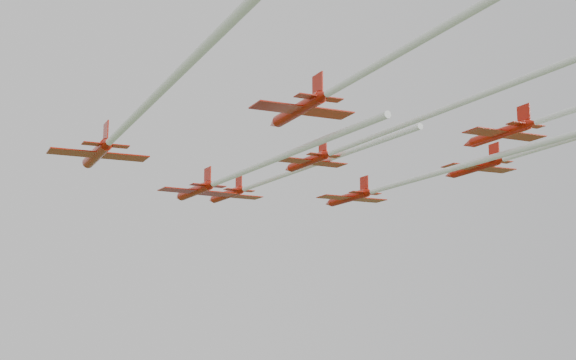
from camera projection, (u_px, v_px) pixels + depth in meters
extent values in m
cylinder|color=#B61607|center=(227.00, 195.00, 114.78)|extent=(4.10, 9.01, 1.18)
cone|color=#B61607|center=(212.00, 200.00, 119.55)|extent=(1.75, 2.21, 1.18)
cone|color=#B61607|center=(242.00, 189.00, 110.28)|extent=(1.44, 1.57, 1.07)
ellipsoid|color=black|center=(221.00, 194.00, 116.71)|extent=(0.76, 1.11, 0.34)
cube|color=#B61607|center=(229.00, 196.00, 113.98)|extent=(9.84, 5.73, 0.11)
cube|color=#B61607|center=(239.00, 190.00, 111.16)|extent=(4.48, 2.62, 0.09)
cube|color=#B61607|center=(239.00, 182.00, 111.56)|extent=(0.73, 1.86, 2.15)
cylinder|color=silver|center=(316.00, 163.00, 92.90)|extent=(13.38, 37.08, 0.64)
cylinder|color=#B61607|center=(195.00, 191.00, 98.60)|extent=(4.06, 8.91, 1.17)
cone|color=#B61607|center=(179.00, 197.00, 103.32)|extent=(1.73, 2.19, 1.17)
cone|color=#B61607|center=(211.00, 184.00, 94.15)|extent=(1.42, 1.55, 1.06)
ellipsoid|color=black|center=(189.00, 190.00, 100.51)|extent=(0.75, 1.10, 0.34)
cube|color=#B61607|center=(197.00, 192.00, 97.81)|extent=(9.73, 5.67, 0.11)
cube|color=#B61607|center=(208.00, 186.00, 95.02)|extent=(4.43, 2.60, 0.08)
cube|color=#B61607|center=(207.00, 176.00, 95.42)|extent=(0.73, 1.84, 2.12)
cylinder|color=silver|center=(284.00, 156.00, 78.55)|extent=(12.06, 33.20, 0.64)
cylinder|color=#B61607|center=(349.00, 198.00, 105.93)|extent=(3.74, 8.87, 1.15)
cone|color=#B61607|center=(329.00, 203.00, 110.68)|extent=(1.66, 2.15, 1.15)
cone|color=#B61607|center=(369.00, 192.00, 101.45)|extent=(1.38, 1.51, 1.05)
ellipsoid|color=black|center=(341.00, 197.00, 107.85)|extent=(0.72, 1.08, 0.34)
cube|color=#B61607|center=(352.00, 199.00, 105.14)|extent=(9.63, 5.34, 0.10)
cube|color=#B61607|center=(365.00, 193.00, 102.33)|extent=(4.38, 2.44, 0.08)
cube|color=#B61607|center=(364.00, 184.00, 102.73)|extent=(0.66, 1.84, 2.10)
cylinder|color=silver|center=(487.00, 159.00, 81.68)|extent=(13.55, 42.03, 0.63)
cylinder|color=#B61607|center=(97.00, 154.00, 79.36)|extent=(3.55, 9.24, 1.20)
cone|color=#B61607|center=(86.00, 164.00, 84.37)|extent=(1.66, 2.20, 1.20)
cone|color=#B61607|center=(108.00, 143.00, 74.64)|extent=(1.39, 1.54, 1.09)
ellipsoid|color=black|center=(93.00, 154.00, 81.39)|extent=(0.71, 1.12, 0.35)
cube|color=#B61607|center=(98.00, 155.00, 78.53)|extent=(9.97, 5.21, 0.11)
cube|color=#B61607|center=(106.00, 145.00, 75.56)|extent=(4.54, 2.39, 0.09)
cube|color=#B61607|center=(106.00, 133.00, 75.98)|extent=(0.61, 1.92, 2.17)
cylinder|color=silver|center=(173.00, 78.00, 55.41)|extent=(11.44, 40.48, 0.65)
cylinder|color=#B61607|center=(308.00, 161.00, 90.81)|extent=(3.42, 7.89, 1.03)
cone|color=#B61607|center=(288.00, 169.00, 95.02)|extent=(1.50, 1.92, 1.03)
cone|color=#B61607|center=(328.00, 154.00, 86.84)|extent=(1.24, 1.36, 0.94)
ellipsoid|color=black|center=(300.00, 161.00, 92.51)|extent=(0.65, 0.97, 0.30)
cube|color=#B61607|center=(311.00, 162.00, 90.11)|extent=(8.59, 4.84, 0.09)
cube|color=#B61607|center=(324.00, 155.00, 87.62)|extent=(3.91, 2.22, 0.07)
cube|color=#B61607|center=(323.00, 146.00, 87.97)|extent=(0.61, 1.63, 1.87)
cylinder|color=silver|center=(453.00, 106.00, 68.17)|extent=(13.31, 39.82, 0.56)
cylinder|color=#B61607|center=(475.00, 167.00, 99.32)|extent=(3.31, 9.00, 1.16)
cone|color=#B61607|center=(449.00, 175.00, 104.23)|extent=(1.59, 2.13, 1.16)
cone|color=#B61607|center=(501.00, 159.00, 94.70)|extent=(1.33, 1.49, 1.06)
ellipsoid|color=black|center=(464.00, 167.00, 101.31)|extent=(0.68, 1.08, 0.34)
cube|color=#B61607|center=(479.00, 168.00, 98.51)|extent=(9.69, 4.93, 0.11)
cube|color=#B61607|center=(496.00, 161.00, 95.60)|extent=(4.41, 2.26, 0.08)
cube|color=#B61607|center=(494.00, 152.00, 96.01)|extent=(0.57, 1.87, 2.11)
cylinder|color=#B61607|center=(298.00, 110.00, 72.59)|extent=(3.50, 9.00, 1.17)
cone|color=#B61607|center=(274.00, 124.00, 77.46)|extent=(1.63, 2.15, 1.17)
cone|color=#B61607|center=(324.00, 95.00, 67.99)|extent=(1.36, 1.51, 1.06)
ellipsoid|color=black|center=(289.00, 111.00, 74.56)|extent=(0.69, 1.09, 0.34)
cube|color=#B61607|center=(302.00, 110.00, 71.78)|extent=(9.72, 5.11, 0.11)
cube|color=#B61607|center=(319.00, 98.00, 68.89)|extent=(4.42, 2.34, 0.08)
cube|color=#B61607|center=(318.00, 86.00, 69.30)|extent=(0.60, 1.87, 2.12)
cylinder|color=silver|center=(437.00, 31.00, 53.31)|extent=(8.96, 30.72, 0.64)
cylinder|color=#B61607|center=(499.00, 134.00, 81.15)|extent=(3.33, 8.38, 1.09)
cone|color=#B61607|center=(468.00, 144.00, 85.67)|extent=(1.53, 2.01, 1.09)
cone|color=#B61607|center=(532.00, 123.00, 76.88)|extent=(1.27, 1.41, 0.99)
ellipsoid|color=black|center=(487.00, 134.00, 82.98)|extent=(0.65, 1.02, 0.32)
cube|color=#B61607|center=(505.00, 134.00, 80.40)|extent=(9.06, 4.84, 0.10)
cube|color=#B61607|center=(526.00, 125.00, 77.72)|extent=(4.13, 2.22, 0.08)
cube|color=#B61607|center=(524.00, 115.00, 78.09)|extent=(0.58, 1.74, 1.98)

